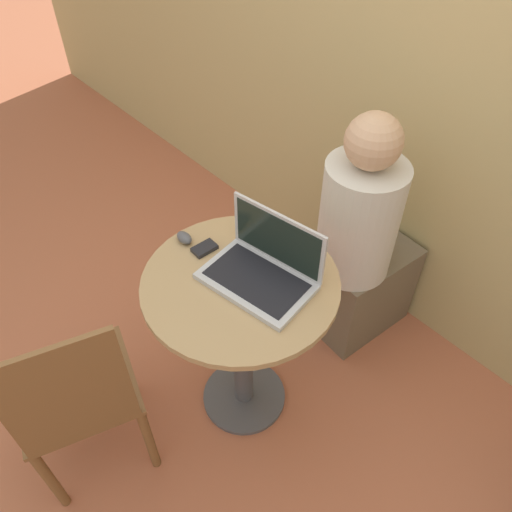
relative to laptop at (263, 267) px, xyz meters
The scene contains 8 objects.
ground_plane 0.82m from the laptop, 120.60° to the right, with size 12.00×12.00×0.00m, color #B26042.
back_wall 1.02m from the laptop, 92.52° to the left, with size 7.00×0.05×2.60m.
round_table 0.27m from the laptop, 120.60° to the right, with size 0.68×0.68×0.77m.
laptop is the anchor object (origin of this frame).
cell_phone 0.25m from the laptop, 163.53° to the right, with size 0.06×0.09×0.02m.
computer_mouse 0.34m from the laptop, 163.76° to the right, with size 0.07×0.04×0.04m.
chair_empty 0.78m from the laptop, 107.16° to the right, with size 0.50×0.50×0.91m.
person_seated 0.67m from the laptop, 90.89° to the left, with size 0.34×0.51×1.18m.
Camera 1 is at (0.88, -0.71, 2.01)m, focal length 35.00 mm.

